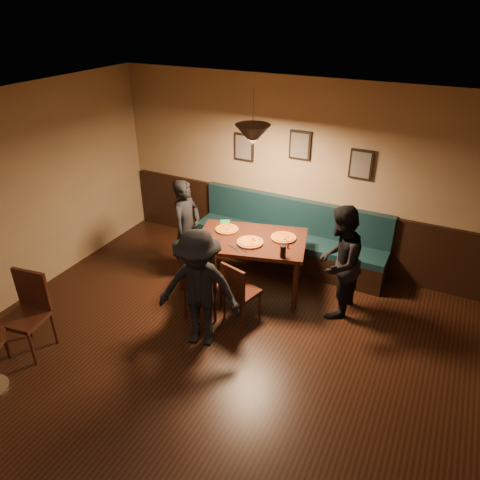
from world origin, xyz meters
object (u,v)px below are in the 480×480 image
Objects in this scene: chair_near_left at (202,278)px; tabasco_bottle at (288,245)px; dining_table at (251,263)px; soda_glass at (283,252)px; diner_front at (199,290)px; diner_right at (339,262)px; booth_bench at (288,236)px; cafe_chair_far at (25,316)px; diner_left at (187,228)px; chair_near_right at (242,290)px.

chair_near_left is 1.21m from tabasco_bottle.
soda_glass is at bearing -40.21° from dining_table.
dining_table is 1.37m from diner_front.
tabasco_bottle is at bearing 51.29° from diner_front.
soda_glass is at bearing -66.28° from diner_right.
tabasco_bottle is (0.31, -0.87, 0.35)m from booth_bench.
cafe_chair_far is (-1.72, -1.04, -0.26)m from diner_front.
diner_left is at bearing 115.27° from chair_near_left.
booth_bench is 0.89m from dining_table.
booth_bench reaches higher than soda_glass.
diner_front is (-0.05, -1.32, 0.36)m from dining_table.
tabasco_bottle is (1.58, 0.01, 0.11)m from diner_left.
diner_right is at bearing -88.63° from diner_left.
diner_front reaches higher than dining_table.
diner_front reaches higher than soda_glass.
diner_front is at bearing -79.89° from chair_near_left.
diner_left reaches higher than tabasco_bottle.
diner_front is 14.29× the size of tabasco_bottle.
tabasco_bottle is at bearing 77.48° from chair_near_right.
dining_table is (-0.24, -0.85, -0.10)m from booth_bench.
soda_glass is (0.57, -0.27, 0.48)m from dining_table.
tabasco_bottle is at bearing 95.64° from soda_glass.
diner_right reaches higher than dining_table.
chair_near_right is 0.75m from diner_front.
tabasco_bottle is (0.87, 0.78, 0.33)m from chair_near_left.
diner_right reaches higher than cafe_chair_far.
tabasco_bottle is at bearing -88.58° from diner_left.
booth_bench is 1.36m from diner_right.
diner_left is 2.27m from diner_right.
chair_near_right is 0.58× the size of diner_left.
chair_near_right is at bearing -131.22° from soda_glass.
diner_left reaches higher than booth_bench.
chair_near_left is at bearing -153.12° from chair_near_right.
chair_near_left is 1.76m from diner_right.
dining_table is at bearing -135.46° from cafe_chair_far.
chair_near_left is at bearing -141.50° from cafe_chair_far.
booth_bench is 2.01× the size of diner_left.
diner_right is at bearing 31.25° from diner_front.
diner_left is at bearing -144.92° from booth_bench.
booth_bench reaches higher than tabasco_bottle.
diner_right is 0.72m from soda_glass.
diner_front is at bearing -141.79° from diner_left.
diner_front is 2.03m from cafe_chair_far.
diner_front reaches higher than cafe_chair_far.
chair_near_left is 0.54m from chair_near_right.
chair_near_left is 1.04× the size of cafe_chair_far.
diner_right is 1.01× the size of diner_front.
cafe_chair_far is at bearing -162.70° from diner_front.
tabasco_bottle is at bearing -143.41° from cafe_chair_far.
soda_glass reaches higher than chair_near_right.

